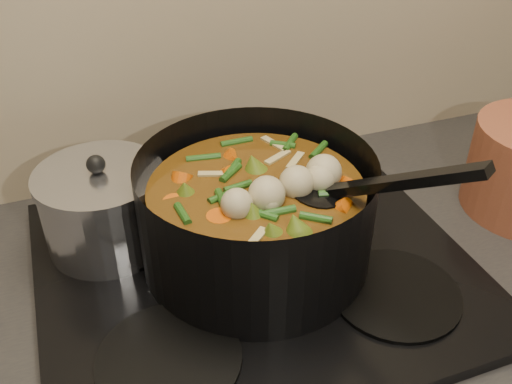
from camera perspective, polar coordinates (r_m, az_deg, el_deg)
name	(u,v)px	position (r m, az deg, el deg)	size (l,w,h in m)	color
stovetop	(255,267)	(0.86, -0.13, -7.52)	(0.62, 0.54, 0.03)	black
stockpot	(257,215)	(0.81, 0.05, -2.31)	(0.42, 0.44, 0.25)	black
saucepan	(104,208)	(0.88, -14.96, -1.53)	(0.19, 0.19, 0.15)	silver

